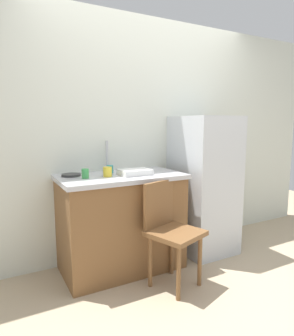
{
  "coord_description": "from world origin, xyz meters",
  "views": [
    {
      "loc": [
        -1.52,
        -1.86,
        1.39
      ],
      "look_at": [
        -0.19,
        0.6,
        0.96
      ],
      "focal_mm": 31.93,
      "sensor_mm": 36.0,
      "label": 1
    }
  ],
  "objects_px": {
    "refrigerator": "(203,184)",
    "cup_green": "(85,174)",
    "cup_yellow": "(108,172)",
    "cup_teal": "(110,169)",
    "chair": "(170,228)",
    "dish_tray": "(135,172)",
    "hotplate": "(71,175)"
  },
  "relations": [
    {
      "from": "hotplate",
      "to": "cup_yellow",
      "type": "distance_m",
      "value": 0.33
    },
    {
      "from": "cup_teal",
      "to": "hotplate",
      "type": "bearing_deg",
      "value": -179.93
    },
    {
      "from": "refrigerator",
      "to": "chair",
      "type": "xyz_separation_m",
      "value": [
        -0.71,
        -0.44,
        -0.23
      ]
    },
    {
      "from": "refrigerator",
      "to": "cup_yellow",
      "type": "distance_m",
      "value": 1.13
    },
    {
      "from": "dish_tray",
      "to": "hotplate",
      "type": "height_order",
      "value": "dish_tray"
    },
    {
      "from": "dish_tray",
      "to": "cup_yellow",
      "type": "relative_size",
      "value": 3.28
    },
    {
      "from": "cup_teal",
      "to": "refrigerator",
      "type": "bearing_deg",
      "value": -8.56
    },
    {
      "from": "refrigerator",
      "to": "cup_yellow",
      "type": "xyz_separation_m",
      "value": [
        -1.1,
        -0.02,
        0.23
      ]
    },
    {
      "from": "refrigerator",
      "to": "chair",
      "type": "height_order",
      "value": "refrigerator"
    },
    {
      "from": "dish_tray",
      "to": "cup_teal",
      "type": "bearing_deg",
      "value": 128.21
    },
    {
      "from": "dish_tray",
      "to": "hotplate",
      "type": "bearing_deg",
      "value": 158.81
    },
    {
      "from": "hotplate",
      "to": "cup_teal",
      "type": "height_order",
      "value": "cup_teal"
    },
    {
      "from": "refrigerator",
      "to": "cup_green",
      "type": "distance_m",
      "value": 1.32
    },
    {
      "from": "refrigerator",
      "to": "hotplate",
      "type": "distance_m",
      "value": 1.41
    },
    {
      "from": "cup_teal",
      "to": "chair",
      "type": "bearing_deg",
      "value": -63.18
    },
    {
      "from": "hotplate",
      "to": "cup_green",
      "type": "height_order",
      "value": "cup_green"
    },
    {
      "from": "chair",
      "to": "dish_tray",
      "type": "height_order",
      "value": "dish_tray"
    },
    {
      "from": "dish_tray",
      "to": "hotplate",
      "type": "relative_size",
      "value": 1.65
    },
    {
      "from": "cup_green",
      "to": "cup_teal",
      "type": "distance_m",
      "value": 0.33
    },
    {
      "from": "refrigerator",
      "to": "dish_tray",
      "type": "xyz_separation_m",
      "value": [
        -0.85,
        -0.06,
        0.21
      ]
    },
    {
      "from": "cup_green",
      "to": "dish_tray",
      "type": "bearing_deg",
      "value": -6.06
    },
    {
      "from": "refrigerator",
      "to": "dish_tray",
      "type": "bearing_deg",
      "value": -176.25
    },
    {
      "from": "cup_yellow",
      "to": "cup_green",
      "type": "bearing_deg",
      "value": 176.56
    },
    {
      "from": "refrigerator",
      "to": "cup_green",
      "type": "height_order",
      "value": "refrigerator"
    },
    {
      "from": "cup_teal",
      "to": "cup_yellow",
      "type": "distance_m",
      "value": 0.19
    },
    {
      "from": "refrigerator",
      "to": "cup_teal",
      "type": "relative_size",
      "value": 20.12
    },
    {
      "from": "chair",
      "to": "cup_green",
      "type": "relative_size",
      "value": 10.8
    },
    {
      "from": "chair",
      "to": "dish_tray",
      "type": "xyz_separation_m",
      "value": [
        -0.14,
        0.39,
        0.44
      ]
    },
    {
      "from": "dish_tray",
      "to": "refrigerator",
      "type": "bearing_deg",
      "value": 3.75
    },
    {
      "from": "chair",
      "to": "dish_tray",
      "type": "distance_m",
      "value": 0.6
    },
    {
      "from": "chair",
      "to": "cup_green",
      "type": "height_order",
      "value": "cup_green"
    },
    {
      "from": "hotplate",
      "to": "chair",
      "type": "bearing_deg",
      "value": -41.46
    }
  ]
}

